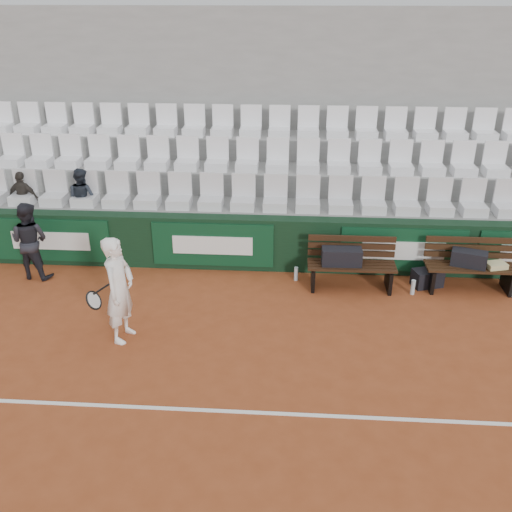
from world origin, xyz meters
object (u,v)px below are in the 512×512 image
at_px(sports_bag_left, 342,257).
at_px(spectator_c, 79,175).
at_px(tennis_player, 119,290).
at_px(sports_bag_right, 469,258).
at_px(water_bottle_far, 413,287).
at_px(ball_kid, 30,241).
at_px(bench_left, 351,276).
at_px(sports_bag_ground, 427,278).
at_px(spectator_b, 20,176).
at_px(water_bottle_near, 296,274).
at_px(bench_right, 469,278).

height_order(sports_bag_left, spectator_c, spectator_c).
bearing_deg(tennis_player, sports_bag_right, 19.09).
xyz_separation_m(water_bottle_far, ball_kid, (-6.68, 0.20, 0.57)).
relative_size(bench_left, spectator_c, 1.31).
xyz_separation_m(sports_bag_left, ball_kid, (-5.46, 0.05, 0.11)).
relative_size(sports_bag_left, ball_kid, 0.48).
xyz_separation_m(sports_bag_left, sports_bag_right, (2.15, 0.09, -0.01)).
distance_m(sports_bag_ground, spectator_b, 7.72).
bearing_deg(sports_bag_ground, spectator_b, 172.42).
height_order(tennis_player, spectator_c, spectator_c).
relative_size(water_bottle_near, spectator_b, 0.24).
relative_size(bench_right, tennis_player, 0.92).
relative_size(sports_bag_right, spectator_b, 0.54).
relative_size(water_bottle_far, spectator_b, 0.25).
relative_size(sports_bag_right, water_bottle_far, 2.19).
bearing_deg(bench_left, spectator_b, 169.28).
relative_size(sports_bag_right, sports_bag_ground, 1.15).
distance_m(sports_bag_left, spectator_b, 6.19).
distance_m(bench_left, sports_bag_ground, 1.36).
bearing_deg(bench_right, ball_kid, -179.77).
bearing_deg(bench_right, sports_bag_ground, 172.51).
xyz_separation_m(sports_bag_right, ball_kid, (-7.61, -0.04, 0.12)).
xyz_separation_m(sports_bag_right, spectator_b, (-8.15, 1.08, 0.95)).
xyz_separation_m(bench_right, sports_bag_ground, (-0.67, 0.09, -0.07)).
distance_m(ball_kid, spectator_b, 1.49).
height_order(water_bottle_near, spectator_b, spectator_b).
bearing_deg(bench_right, sports_bag_left, -177.93).
distance_m(water_bottle_near, water_bottle_far, 2.02).
xyz_separation_m(water_bottle_near, ball_kid, (-4.70, -0.17, 0.58)).
relative_size(bench_left, sports_bag_right, 2.60).
bearing_deg(sports_bag_ground, tennis_player, -157.89).
relative_size(bench_right, water_bottle_near, 5.94).
xyz_separation_m(sports_bag_ground, ball_kid, (-6.99, -0.12, 0.55)).
bearing_deg(water_bottle_far, sports_bag_ground, 46.86).
xyz_separation_m(bench_right, tennis_player, (-5.51, -1.88, 0.59)).
bearing_deg(spectator_c, sports_bag_ground, -167.80).
bearing_deg(bench_left, water_bottle_far, -8.39).
height_order(water_bottle_near, water_bottle_far, water_bottle_far).
height_order(water_bottle_far, spectator_c, spectator_c).
xyz_separation_m(bench_right, spectator_c, (-7.05, 1.09, 1.35)).
relative_size(bench_right, sports_bag_ground, 3.00).
bearing_deg(sports_bag_left, water_bottle_near, 163.92).
height_order(ball_kid, spectator_b, spectator_b).
xyz_separation_m(sports_bag_right, sports_bag_ground, (-0.62, 0.07, -0.43)).
bearing_deg(spectator_b, ball_kid, 122.77).
relative_size(sports_bag_right, ball_kid, 0.41).
distance_m(bench_right, water_bottle_far, 1.01).
xyz_separation_m(bench_left, bench_right, (2.02, 0.08, 0.00)).
height_order(bench_left, sports_bag_right, sports_bag_right).
bearing_deg(spectator_c, bench_right, -167.66).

